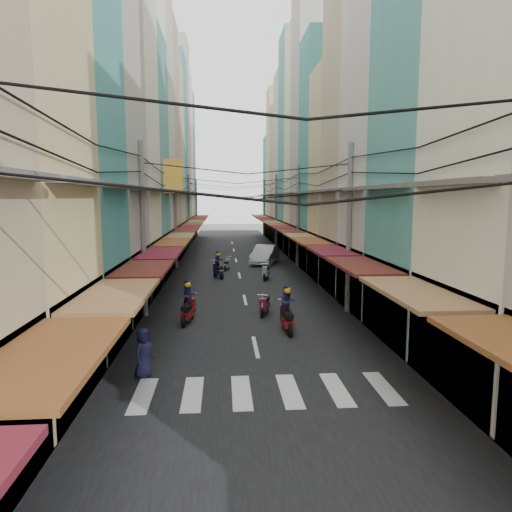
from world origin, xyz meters
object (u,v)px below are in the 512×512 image
bicycle (428,339)px  traffic_sign (453,318)px  white_car (265,264)px  market_umbrella (512,341)px

bicycle → traffic_sign: size_ratio=0.48×
white_car → bicycle: white_car is taller
bicycle → traffic_sign: traffic_sign is taller
bicycle → market_umbrella: (-0.69, -6.19, 1.94)m
bicycle → market_umbrella: market_umbrella is taller
bicycle → market_umbrella: size_ratio=0.66×
market_umbrella → bicycle: bearing=83.6°
bicycle → traffic_sign: bearing=158.0°
traffic_sign → white_car: bearing=96.5°
bicycle → market_umbrella: 6.52m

